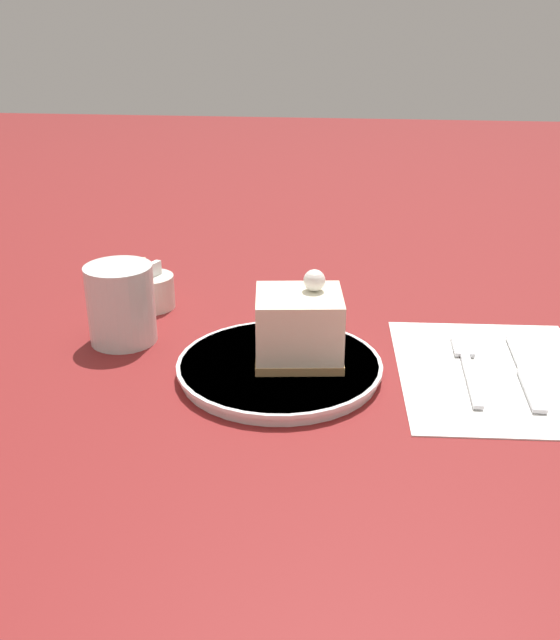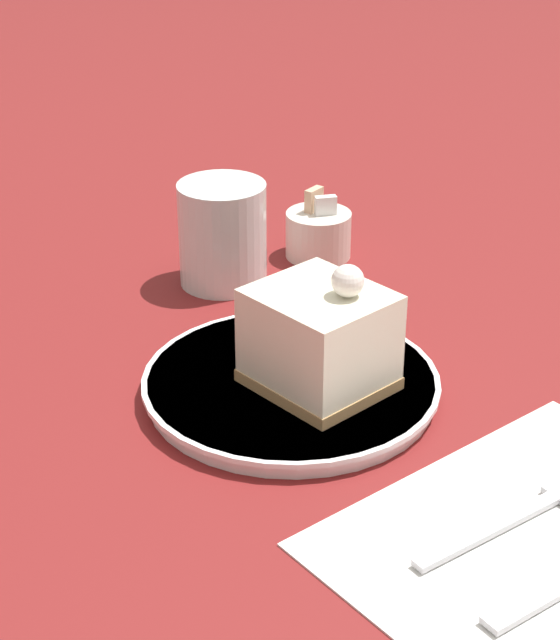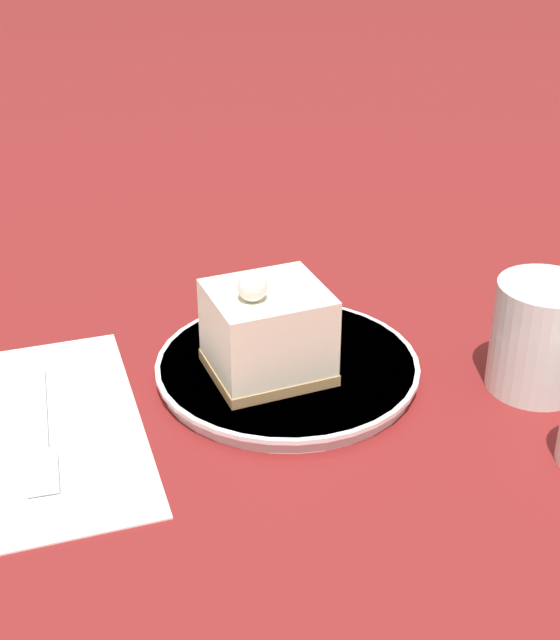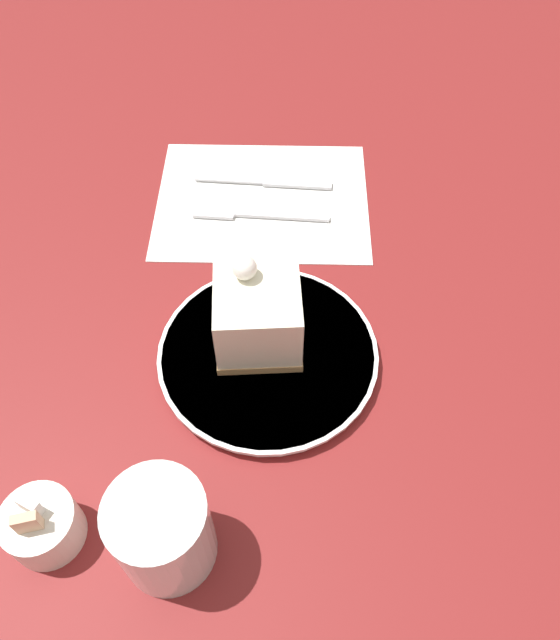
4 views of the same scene
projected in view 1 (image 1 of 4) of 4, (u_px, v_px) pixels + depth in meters
The scene contains 8 objects.
ground_plane at pixel (287, 392), 0.73m from camera, with size 4.00×4.00×0.00m, color maroon.
plate at pixel (279, 367), 0.77m from camera, with size 0.22×0.22×0.01m.
cake_slice at pixel (299, 326), 0.76m from camera, with size 0.10×0.09×0.10m.
napkin at pixel (495, 373), 0.77m from camera, with size 0.22×0.27×0.00m.
fork at pixel (467, 363), 0.78m from camera, with size 0.02×0.16×0.00m.
knife at pixel (526, 378), 0.75m from camera, with size 0.01×0.17×0.00m.
sugar_bowl at pixel (151, 291), 0.93m from camera, with size 0.06×0.06×0.07m.
drinking_glass at pixel (121, 304), 0.83m from camera, with size 0.08×0.08×0.09m.
Camera 1 is at (0.06, -0.64, 0.36)m, focal length 40.00 mm.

